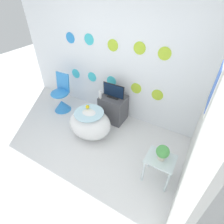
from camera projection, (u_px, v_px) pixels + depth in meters
ground_plane at (56, 170)px, 2.87m from camera, size 12.00×12.00×0.00m
wall_back_dotted at (113, 57)px, 3.39m from camera, size 4.60×0.05×2.60m
wall_right at (209, 110)px, 2.00m from camera, size 0.06×2.88×2.60m
bathtub at (90, 123)px, 3.36m from camera, size 0.84×0.67×0.57m
rubber_duck at (87, 107)px, 3.25m from camera, size 0.07×0.08×0.08m
chair at (61, 99)px, 4.04m from camera, size 0.41×0.41×0.88m
tv_cabinet at (113, 108)px, 3.76m from camera, size 0.52×0.43×0.57m
tv at (113, 92)px, 3.51m from camera, size 0.47×0.12×0.29m
vase at (100, 94)px, 3.51m from camera, size 0.06×0.06×0.18m
side_table at (160, 163)px, 2.53m from camera, size 0.41×0.35×0.48m
potted_plant_left at (163, 152)px, 2.39m from camera, size 0.18×0.18×0.24m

